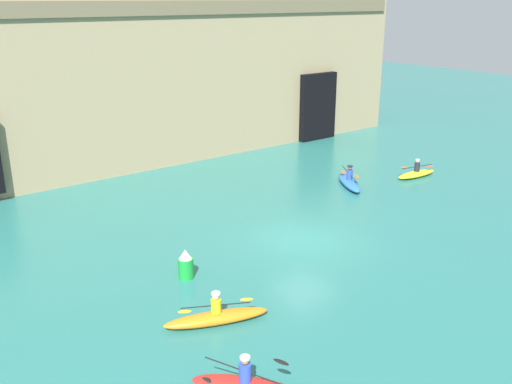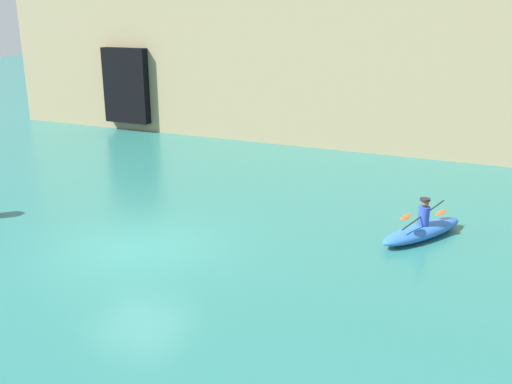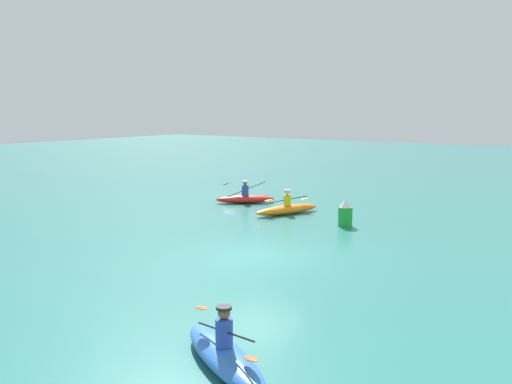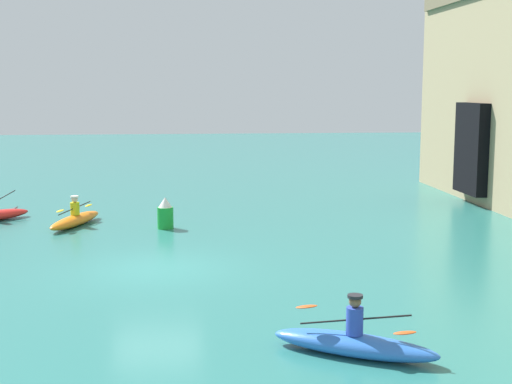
{
  "view_description": "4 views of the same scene",
  "coord_description": "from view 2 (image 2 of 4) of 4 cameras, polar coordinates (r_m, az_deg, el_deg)",
  "views": [
    {
      "loc": [
        -15.62,
        -16.91,
        10.1
      ],
      "look_at": [
        -0.75,
        2.47,
        1.73
      ],
      "focal_mm": 40.0,
      "sensor_mm": 36.0,
      "label": 1
    },
    {
      "loc": [
        9.09,
        -11.98,
        6.3
      ],
      "look_at": [
        2.18,
        3.21,
        1.01
      ],
      "focal_mm": 40.0,
      "sensor_mm": 36.0,
      "label": 2
    },
    {
      "loc": [
        15.04,
        10.42,
        4.88
      ],
      "look_at": [
        -0.46,
        -0.54,
        2.03
      ],
      "focal_mm": 40.0,
      "sensor_mm": 36.0,
      "label": 3
    },
    {
      "loc": [
        20.03,
        0.86,
        5.14
      ],
      "look_at": [
        1.14,
        2.76,
        2.35
      ],
      "focal_mm": 50.0,
      "sensor_mm": 36.0,
      "label": 4
    }
  ],
  "objects": [
    {
      "name": "ground_plane",
      "position": [
        16.3,
        -11.78,
        -5.54
      ],
      "size": [
        120.0,
        120.0,
        0.0
      ],
      "primitive_type": "plane",
      "color": "#28706B"
    },
    {
      "name": "kayak_blue",
      "position": [
        17.27,
        16.29,
        -3.64
      ],
      "size": [
        2.3,
        3.25,
        1.21
      ],
      "rotation": [
        0.0,
        0.0,
        1.06
      ],
      "color": "blue",
      "rests_on": "ground"
    }
  ]
}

